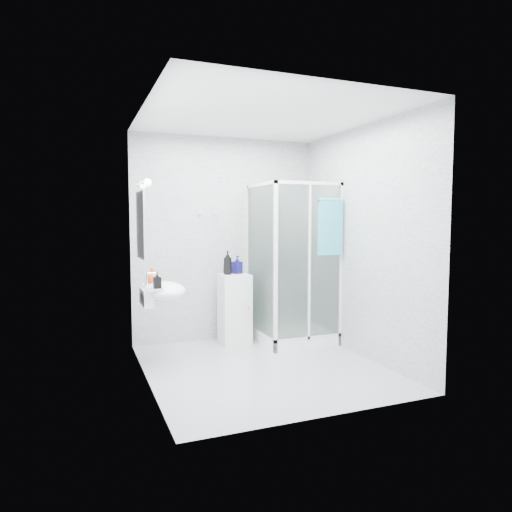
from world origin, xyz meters
name	(u,v)px	position (x,y,z in m)	size (l,w,h in m)	color
room	(264,244)	(0.00, 0.00, 1.30)	(2.40, 2.60, 2.60)	silver
shower_enclosure	(290,308)	(0.67, 0.77, 0.45)	(0.90, 0.95, 2.00)	white
wall_basin	(161,292)	(-0.99, 0.45, 0.80)	(0.46, 0.56, 0.35)	white
mirror	(140,225)	(-1.19, 0.45, 1.50)	(0.02, 0.60, 0.70)	white
vanity_lights	(145,184)	(-1.14, 0.45, 1.92)	(0.10, 0.40, 0.08)	silver
wall_hooks	(208,214)	(-0.25, 1.26, 1.62)	(0.23, 0.06, 0.03)	silver
storage_cabinet	(235,309)	(0.03, 1.02, 0.44)	(0.36, 0.39, 0.87)	silver
hand_towel	(330,225)	(1.00, 0.36, 1.49)	(0.32, 0.05, 0.67)	teal
shampoo_bottle_a	(228,263)	(-0.06, 1.02, 1.02)	(0.11, 0.11, 0.29)	black
shampoo_bottle_b	(237,265)	(0.08, 1.07, 0.98)	(0.10, 0.10, 0.22)	#110E57
soap_dispenser_orange	(152,276)	(-1.05, 0.61, 0.95)	(0.13, 0.13, 0.17)	#CB4117
soap_dispenser_black	(157,280)	(-1.06, 0.26, 0.95)	(0.08, 0.08, 0.17)	black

